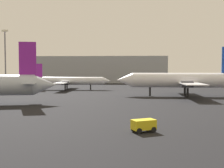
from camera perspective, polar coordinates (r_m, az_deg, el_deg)
The scene contains 5 objects.
airplane_distant at distance 69.42m, azimuth 14.18°, elevation 0.76°, with size 31.36×24.60×11.89m.
airplane_far_right at distance 90.40m, azimuth -8.86°, elevation 0.65°, with size 26.74×22.87×8.38m.
baggage_cart at distance 29.22m, azimuth 6.46°, elevation -8.28°, with size 2.73×2.23×1.30m.
light_mast_left at distance 116.28m, azimuth -20.98°, elevation 5.60°, with size 2.40×0.50×21.89m.
terminal_building at distance 143.67m, azimuth -2.66°, elevation 2.95°, with size 67.13×21.79×12.95m, color #999EA3.
Camera 1 is at (-3.08, -10.59, 6.43)m, focal length 44.77 mm.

